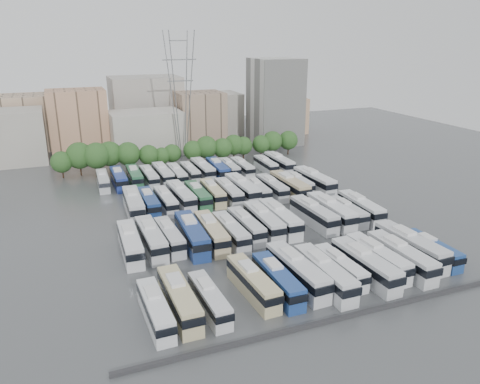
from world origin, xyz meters
name	(u,v)px	position (x,y,z in m)	size (l,w,h in m)	color
ground	(244,222)	(0.00, 0.00, 0.00)	(220.00, 220.00, 0.00)	#424447
parapet	(345,317)	(0.00, -33.00, 0.25)	(56.00, 0.50, 0.50)	#2D2D30
tree_line	(175,150)	(-2.28, 42.16, 4.34)	(66.20, 7.93, 8.22)	black
city_buildings	(134,119)	(-7.46, 71.86, 7.87)	(102.00, 35.00, 20.00)	#9E998E
apartment_tower	(275,102)	(34.00, 58.00, 13.00)	(14.00, 14.00, 26.00)	silver
electricity_pylon	(181,90)	(2.00, 50.00, 18.66)	(9.00, 6.91, 33.83)	slate
bus_r0_s0	(155,309)	(-21.56, -25.15, 1.73)	(2.61, 11.27, 3.53)	white
bus_r0_s1	(179,299)	(-18.39, -24.21, 1.95)	(2.83, 12.68, 3.97)	#C8BB89
bus_r0_s2	(209,299)	(-14.83, -25.25, 1.66)	(2.65, 10.85, 3.38)	silver
bus_r0_s4	(253,282)	(-8.31, -23.75, 1.85)	(3.19, 12.12, 3.77)	#C7B989
bus_r0_s5	(278,280)	(-5.00, -24.37, 1.84)	(2.72, 11.98, 3.75)	navy
bus_r0_s6	(297,271)	(-1.58, -23.43, 2.06)	(3.49, 13.47, 4.19)	silver
bus_r0_s7	(324,273)	(1.64, -25.28, 2.00)	(2.86, 12.99, 4.07)	silver
bus_r0_s8	(340,267)	(5.05, -23.99, 1.66)	(2.60, 10.83, 3.38)	white
bus_r0_s9	(365,265)	(8.27, -25.29, 2.01)	(3.29, 13.17, 4.10)	silver
bus_r0_s10	(377,258)	(11.39, -23.93, 1.91)	(3.09, 12.49, 3.90)	silver
bus_r0_s11	(401,256)	(14.72, -25.08, 2.01)	(2.95, 13.07, 4.09)	silver
bus_r0_s12	(410,246)	(18.29, -22.93, 2.11)	(3.53, 13.78, 4.29)	silver
bus_r0_s13	(432,249)	(21.26, -24.37, 1.66)	(2.37, 10.79, 3.38)	navy
bus_r1_s0	(130,243)	(-21.42, -5.68, 1.96)	(3.19, 12.80, 3.99)	silver
bus_r1_s1	(151,238)	(-18.03, -5.10, 1.99)	(3.02, 12.94, 4.05)	silver
bus_r1_s2	(169,236)	(-15.03, -4.99, 1.77)	(2.82, 11.53, 3.60)	silver
bus_r1_s3	(192,234)	(-11.61, -6.17, 2.10)	(3.55, 13.74, 4.28)	navy
bus_r1_s4	(211,232)	(-8.32, -6.33, 1.97)	(3.21, 12.90, 4.02)	#CCB88C
bus_r1_s5	(231,231)	(-5.12, -6.91, 1.85)	(2.74, 12.03, 3.77)	silver
bus_r1_s6	(246,226)	(-1.80, -5.54, 1.82)	(2.75, 11.86, 3.71)	silver
bus_r1_s7	(264,221)	(1.66, -5.15, 2.01)	(3.17, 13.11, 4.09)	silver
bus_r1_s8	(280,218)	(4.81, -5.05, 2.03)	(3.04, 13.20, 4.13)	white
bus_r1_s10	(314,214)	(11.51, -5.40, 2.00)	(3.22, 13.04, 4.07)	silver
bus_r1_s11	(331,211)	(15.06, -5.50, 2.09)	(3.12, 13.62, 4.26)	white
bus_r1_s12	(347,211)	(18.36, -5.91, 1.69)	(2.57, 10.98, 3.43)	silver
bus_r1_s13	(361,207)	(21.53, -5.58, 1.93)	(3.28, 12.66, 3.94)	silver
bus_r2_s1	(134,204)	(-18.00, 11.81, 2.07)	(3.57, 13.59, 4.23)	silver
bus_r2_s2	(149,202)	(-14.97, 12.31, 1.83)	(2.70, 11.91, 3.73)	navy
bus_r2_s3	(166,200)	(-11.64, 12.24, 1.76)	(2.66, 11.43, 3.57)	silver
bus_r2_s4	(181,196)	(-8.26, 13.32, 1.97)	(3.29, 12.90, 4.02)	silver
bus_r2_s5	(198,195)	(-4.93, 12.65, 1.85)	(2.70, 12.04, 3.77)	#2B653D
bus_r2_s6	(213,193)	(-1.50, 13.34, 1.80)	(2.95, 11.76, 3.66)	beige
bus_r2_s7	(229,192)	(1.59, 12.23, 1.86)	(2.93, 12.16, 3.80)	silver
bus_r2_s8	(242,188)	(4.89, 12.89, 2.07)	(3.16, 13.46, 4.21)	white
bus_r2_s9	(258,189)	(8.05, 12.10, 1.69)	(2.94, 11.09, 3.45)	silver
bus_r2_s10	(272,187)	(11.43, 11.94, 1.82)	(2.68, 11.85, 3.71)	silver
bus_r2_s11	(289,186)	(14.92, 10.72, 2.11)	(3.20, 13.72, 4.29)	#C4B187
bus_r2_s12	(298,183)	(18.14, 12.87, 1.73)	(2.68, 11.27, 3.52)	silver
bus_r2_s13	(314,181)	(21.69, 11.96, 2.10)	(3.50, 13.77, 4.29)	silver
bus_r3_s0	(103,180)	(-21.69, 30.90, 1.67)	(2.75, 10.95, 3.41)	silver
bus_r3_s1	(119,178)	(-18.22, 30.62, 1.83)	(2.62, 11.86, 3.72)	navy
bus_r3_s2	(135,176)	(-14.61, 30.99, 1.81)	(2.85, 11.82, 3.69)	#2A6340
bus_r3_s3	(149,177)	(-11.47, 29.73, 1.75)	(2.66, 11.41, 3.57)	silver
bus_r3_s4	(163,174)	(-8.16, 30.16, 1.88)	(2.84, 12.25, 3.83)	silver
bus_r3_s5	(177,174)	(-5.06, 29.08, 1.76)	(2.60, 11.47, 3.59)	silver
bus_r3_s6	(190,172)	(-1.56, 30.22, 1.67)	(2.36, 10.82, 3.39)	silver
bus_r3_s7	(203,169)	(1.70, 30.59, 1.92)	(2.79, 12.47, 3.91)	silver
bus_r3_s8	(218,169)	(5.08, 29.32, 1.94)	(3.34, 12.68, 3.94)	navy
bus_r3_s9	(229,168)	(8.27, 29.92, 1.71)	(2.77, 11.14, 3.47)	silver
bus_r3_s10	(242,167)	(11.43, 29.26, 1.74)	(2.57, 11.31, 3.54)	silver
bus_r3_s12	(266,165)	(17.95, 29.50, 1.66)	(2.58, 10.85, 3.39)	silver
bus_r3_s13	(279,163)	(21.44, 29.04, 1.96)	(2.84, 12.73, 3.99)	silver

